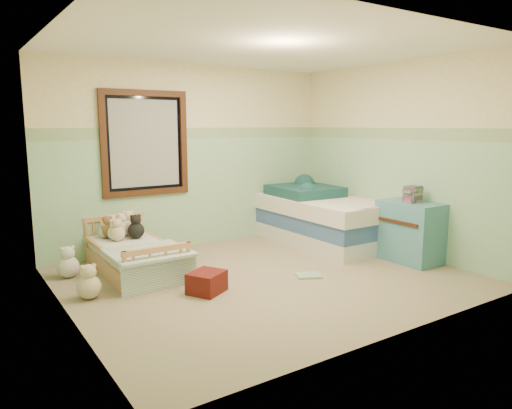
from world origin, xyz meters
TOP-DOWN VIEW (x-y plane):
  - floor at (0.00, 0.00)m, footprint 4.20×3.60m
  - ceiling at (0.00, 0.00)m, footprint 4.20×3.60m
  - wall_back at (0.00, 1.80)m, footprint 4.20×0.04m
  - wall_front at (0.00, -1.80)m, footprint 4.20×0.04m
  - wall_left at (-2.10, 0.00)m, footprint 0.04×3.60m
  - wall_right at (2.10, 0.00)m, footprint 0.04×3.60m
  - wainscot_mint at (0.00, 1.79)m, footprint 4.20×0.01m
  - border_strip at (0.00, 1.79)m, footprint 4.20×0.01m
  - window_frame at (-0.70, 1.76)m, footprint 1.16×0.06m
  - window_blinds at (-0.70, 1.77)m, footprint 0.92×0.01m
  - toddler_bed_frame at (-1.15, 1.05)m, footprint 0.76×1.52m
  - toddler_mattress at (-1.15, 1.05)m, footprint 0.70×1.46m
  - patchwork_quilt at (-1.15, 0.58)m, footprint 0.83×0.76m
  - plush_bed_brown at (-1.30, 1.55)m, footprint 0.18×0.18m
  - plush_bed_white at (-1.10, 1.55)m, footprint 0.20×0.20m
  - plush_bed_tan at (-1.25, 1.33)m, footprint 0.18×0.18m
  - plush_bed_dark at (-1.02, 1.33)m, footprint 0.20×0.20m
  - plush_floor_cream at (-1.85, 1.22)m, footprint 0.24×0.24m
  - plush_floor_tan at (-1.83, 0.42)m, footprint 0.24×0.24m
  - twin_bed_frame at (1.55, 0.88)m, footprint 1.02×2.04m
  - twin_boxspring at (1.55, 0.88)m, footprint 1.02×2.04m
  - twin_mattress at (1.55, 0.88)m, footprint 1.06×2.08m
  - teal_blanket at (1.50, 1.18)m, footprint 0.92×0.97m
  - dresser at (1.86, -0.45)m, footprint 0.47×0.75m
  - book_stack at (1.86, -0.46)m, footprint 0.22×0.18m
  - red_pillow at (-0.79, -0.06)m, footprint 0.45×0.43m
  - floor_book at (0.40, -0.24)m, footprint 0.34×0.31m
  - extra_plush_0 at (-1.33, 1.57)m, footprint 0.15×0.15m
  - extra_plush_1 at (-1.26, 1.39)m, footprint 0.18×0.18m
  - extra_plush_2 at (-1.24, 1.60)m, footprint 0.19×0.19m
  - extra_plush_3 at (-1.05, 1.55)m, footprint 0.22×0.22m

SIDE VIEW (x-z plane):
  - floor at x=0.00m, z-range -0.02..0.00m
  - floor_book at x=0.40m, z-range 0.00..0.03m
  - toddler_bed_frame at x=-1.15m, z-range 0.00..0.20m
  - red_pillow at x=-0.79m, z-range 0.00..0.22m
  - twin_bed_frame at x=1.55m, z-range 0.00..0.22m
  - plush_floor_tan at x=-1.83m, z-range 0.00..0.24m
  - plush_floor_cream at x=-1.85m, z-range 0.00..0.24m
  - toddler_mattress at x=-1.15m, z-range 0.20..0.32m
  - twin_boxspring at x=1.55m, z-range 0.22..0.44m
  - patchwork_quilt at x=-1.15m, z-range 0.32..0.35m
  - dresser at x=1.86m, z-range 0.00..0.75m
  - extra_plush_0 at x=-1.33m, z-range 0.32..0.47m
  - extra_plush_1 at x=-1.26m, z-range 0.32..0.49m
  - plush_bed_brown at x=-1.30m, z-range 0.32..0.50m
  - plush_bed_tan at x=-1.25m, z-range 0.32..0.50m
  - extra_plush_2 at x=-1.24m, z-range 0.32..0.50m
  - plush_bed_white at x=-1.10m, z-range 0.32..0.51m
  - plush_bed_dark at x=-1.02m, z-range 0.32..0.52m
  - extra_plush_3 at x=-1.05m, z-range 0.32..0.53m
  - twin_mattress at x=1.55m, z-range 0.44..0.66m
  - teal_blanket at x=1.50m, z-range 0.66..0.80m
  - wainscot_mint at x=0.00m, z-range 0.00..1.50m
  - book_stack at x=1.86m, z-range 0.75..0.95m
  - wall_back at x=0.00m, z-range 0.00..2.50m
  - wall_front at x=0.00m, z-range 0.00..2.50m
  - wall_left at x=-2.10m, z-range 0.00..2.50m
  - wall_right at x=2.10m, z-range 0.00..2.50m
  - window_blinds at x=-0.70m, z-range 0.89..2.01m
  - window_frame at x=-0.70m, z-range 0.77..2.13m
  - border_strip at x=0.00m, z-range 1.50..1.65m
  - ceiling at x=0.00m, z-range 2.50..2.52m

